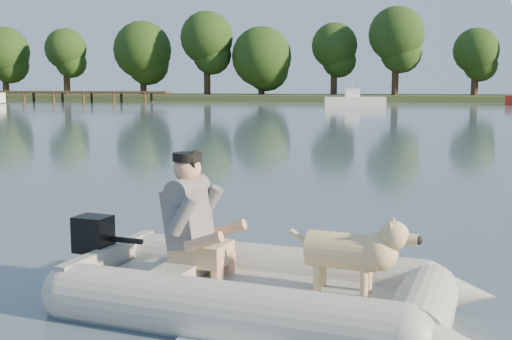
% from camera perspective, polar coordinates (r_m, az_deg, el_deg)
% --- Properties ---
extents(water, '(160.00, 160.00, 0.00)m').
position_cam_1_polar(water, '(5.62, -3.12, -10.75)').
color(water, slate).
rests_on(water, ground).
extents(shore_bank, '(160.00, 12.00, 0.70)m').
position_cam_1_polar(shore_bank, '(67.22, 8.99, 6.33)').
color(shore_bank, '#47512D').
rests_on(shore_bank, water).
extents(dock, '(18.00, 2.00, 1.04)m').
position_cam_1_polar(dock, '(63.35, -15.57, 6.31)').
color(dock, '#4C331E').
rests_on(dock, water).
extents(treeline, '(75.85, 7.35, 9.27)m').
position_cam_1_polar(treeline, '(66.39, 10.35, 10.72)').
color(treeline, '#332316').
rests_on(treeline, shore_bank).
extents(dinghy, '(5.02, 4.01, 1.32)m').
position_cam_1_polar(dinghy, '(4.98, 0.72, -6.47)').
color(dinghy, '#9C9D98').
rests_on(dinghy, water).
extents(man, '(0.79, 0.71, 1.02)m').
position_cam_1_polar(man, '(5.25, -5.89, -3.79)').
color(man, slate).
rests_on(man, dinghy).
extents(dog, '(0.93, 0.48, 0.59)m').
position_cam_1_polar(dog, '(4.87, 7.75, -7.69)').
color(dog, tan).
rests_on(dog, dinghy).
extents(outboard_motor, '(0.44, 0.35, 0.75)m').
position_cam_1_polar(outboard_motor, '(5.77, -14.21, -7.43)').
color(outboard_motor, black).
rests_on(outboard_motor, dinghy).
extents(motorboat, '(4.94, 2.30, 2.02)m').
position_cam_1_polar(motorboat, '(50.12, 8.77, 6.65)').
color(motorboat, white).
rests_on(motorboat, water).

